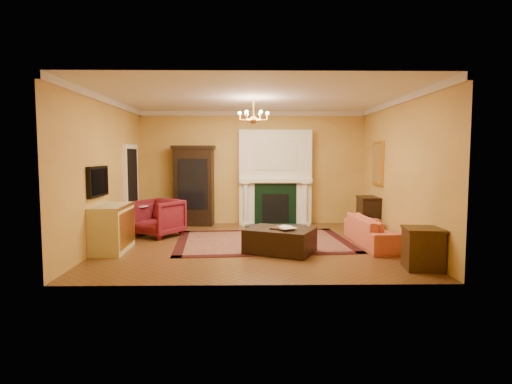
{
  "coord_description": "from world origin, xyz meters",
  "views": [
    {
      "loc": [
        -0.09,
        -8.7,
        1.85
      ],
      "look_at": [
        0.05,
        0.3,
        1.07
      ],
      "focal_mm": 30.0,
      "sensor_mm": 36.0,
      "label": 1
    }
  ],
  "objects_px": {
    "pedestal_table": "(140,218)",
    "leather_ottoman": "(280,240)",
    "wingback_armchair": "(158,216)",
    "coral_sofa": "(376,226)",
    "china_cabinet": "(194,187)",
    "end_table": "(423,250)",
    "commode": "(112,228)",
    "console_table": "(368,215)"
  },
  "relations": [
    {
      "from": "commode",
      "to": "console_table",
      "type": "relative_size",
      "value": 1.47
    },
    {
      "from": "coral_sofa",
      "to": "commode",
      "type": "bearing_deg",
      "value": 91.69
    },
    {
      "from": "pedestal_table",
      "to": "commode",
      "type": "height_order",
      "value": "commode"
    },
    {
      "from": "wingback_armchair",
      "to": "commode",
      "type": "distance_m",
      "value": 1.58
    },
    {
      "from": "wingback_armchair",
      "to": "coral_sofa",
      "type": "xyz_separation_m",
      "value": [
        4.66,
        -1.08,
        -0.07
      ]
    },
    {
      "from": "china_cabinet",
      "to": "end_table",
      "type": "xyz_separation_m",
      "value": [
        4.26,
        -4.43,
        -0.68
      ]
    },
    {
      "from": "commode",
      "to": "leather_ottoman",
      "type": "height_order",
      "value": "commode"
    },
    {
      "from": "coral_sofa",
      "to": "pedestal_table",
      "type": "bearing_deg",
      "value": 73.28
    },
    {
      "from": "commode",
      "to": "coral_sofa",
      "type": "height_order",
      "value": "commode"
    },
    {
      "from": "pedestal_table",
      "to": "end_table",
      "type": "distance_m",
      "value": 6.17
    },
    {
      "from": "commode",
      "to": "china_cabinet",
      "type": "bearing_deg",
      "value": 66.77
    },
    {
      "from": "pedestal_table",
      "to": "end_table",
      "type": "xyz_separation_m",
      "value": [
        5.34,
        -3.09,
        -0.08
      ]
    },
    {
      "from": "coral_sofa",
      "to": "leather_ottoman",
      "type": "xyz_separation_m",
      "value": [
        -2.01,
        -0.61,
        -0.15
      ]
    },
    {
      "from": "end_table",
      "to": "china_cabinet",
      "type": "bearing_deg",
      "value": 133.86
    },
    {
      "from": "china_cabinet",
      "to": "leather_ottoman",
      "type": "height_order",
      "value": "china_cabinet"
    },
    {
      "from": "coral_sofa",
      "to": "leather_ottoman",
      "type": "height_order",
      "value": "coral_sofa"
    },
    {
      "from": "commode",
      "to": "end_table",
      "type": "xyz_separation_m",
      "value": [
        5.45,
        -1.41,
        -0.12
      ]
    },
    {
      "from": "pedestal_table",
      "to": "leather_ottoman",
      "type": "distance_m",
      "value": 3.65
    },
    {
      "from": "china_cabinet",
      "to": "pedestal_table",
      "type": "relative_size",
      "value": 2.91
    },
    {
      "from": "china_cabinet",
      "to": "console_table",
      "type": "distance_m",
      "value": 4.47
    },
    {
      "from": "console_table",
      "to": "commode",
      "type": "bearing_deg",
      "value": -157.79
    },
    {
      "from": "coral_sofa",
      "to": "console_table",
      "type": "bearing_deg",
      "value": -12.38
    },
    {
      "from": "end_table",
      "to": "console_table",
      "type": "bearing_deg",
      "value": 89.0
    },
    {
      "from": "china_cabinet",
      "to": "console_table",
      "type": "height_order",
      "value": "china_cabinet"
    },
    {
      "from": "end_table",
      "to": "pedestal_table",
      "type": "bearing_deg",
      "value": 149.92
    },
    {
      "from": "china_cabinet",
      "to": "leather_ottoman",
      "type": "xyz_separation_m",
      "value": [
        2.03,
        -3.24,
        -0.76
      ]
    },
    {
      "from": "end_table",
      "to": "console_table",
      "type": "relative_size",
      "value": 0.79
    },
    {
      "from": "china_cabinet",
      "to": "leather_ottoman",
      "type": "relative_size",
      "value": 1.66
    },
    {
      "from": "wingback_armchair",
      "to": "commode",
      "type": "xyz_separation_m",
      "value": [
        -0.57,
        -1.48,
        -0.02
      ]
    },
    {
      "from": "pedestal_table",
      "to": "end_table",
      "type": "height_order",
      "value": "pedestal_table"
    },
    {
      "from": "wingback_armchair",
      "to": "console_table",
      "type": "xyz_separation_m",
      "value": [
        4.94,
        0.53,
        -0.06
      ]
    },
    {
      "from": "wingback_armchair",
      "to": "commode",
      "type": "relative_size",
      "value": 0.77
    },
    {
      "from": "leather_ottoman",
      "to": "wingback_armchair",
      "type": "bearing_deg",
      "value": 171.96
    },
    {
      "from": "end_table",
      "to": "wingback_armchair",
      "type": "bearing_deg",
      "value": 149.36
    },
    {
      "from": "wingback_armchair",
      "to": "coral_sofa",
      "type": "height_order",
      "value": "wingback_armchair"
    },
    {
      "from": "wingback_armchair",
      "to": "leather_ottoman",
      "type": "height_order",
      "value": "wingback_armchair"
    },
    {
      "from": "china_cabinet",
      "to": "console_table",
      "type": "bearing_deg",
      "value": -9.12
    },
    {
      "from": "wingback_armchair",
      "to": "china_cabinet",
      "type": "bearing_deg",
      "value": 100.67
    },
    {
      "from": "china_cabinet",
      "to": "coral_sofa",
      "type": "xyz_separation_m",
      "value": [
        4.04,
        -2.62,
        -0.6
      ]
    },
    {
      "from": "commode",
      "to": "console_table",
      "type": "xyz_separation_m",
      "value": [
        5.51,
        2.01,
        -0.04
      ]
    },
    {
      "from": "end_table",
      "to": "leather_ottoman",
      "type": "xyz_separation_m",
      "value": [
        -2.23,
        1.19,
        -0.08
      ]
    },
    {
      "from": "coral_sofa",
      "to": "end_table",
      "type": "distance_m",
      "value": 1.82
    }
  ]
}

